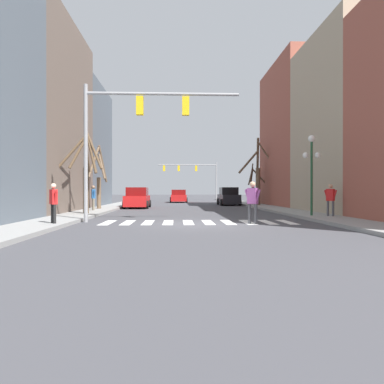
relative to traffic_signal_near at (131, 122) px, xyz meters
The scene contains 20 objects.
ground_plane 5.61m from the traffic_signal_near, 22.13° to the right, with size 240.00×240.00×0.00m, color #424247.
sidewalk_left 5.73m from the traffic_signal_near, 159.77° to the right, with size 2.12×90.00×0.15m.
sidewalk_right 10.51m from the traffic_signal_near, ahead, with size 2.12×90.00×0.15m.
building_row_left 10.10m from the traffic_signal_near, 137.58° to the left, with size 6.00×28.15×12.12m.
building_row_right 15.33m from the traffic_signal_near, 28.07° to the left, with size 6.00×27.58×12.50m.
crosswalk_stripes 5.48m from the traffic_signal_near, ahead, with size 8.55×2.60×0.01m.
traffic_signal_near is the anchor object (origin of this frame).
traffic_signal_far 39.35m from the traffic_signal_near, 83.16° to the left, with size 8.84×0.28×5.74m.
street_lamp_right_corner 9.41m from the traffic_signal_near, 12.59° to the left, with size 0.95×0.36×4.17m.
car_at_intersection 14.49m from the traffic_signal_near, 94.74° to the left, with size 2.03×4.60×1.70m.
car_parked_left_mid 21.43m from the traffic_signal_near, 69.90° to the left, with size 1.99×4.75×1.77m.
car_parked_right_mid 29.19m from the traffic_signal_near, 85.35° to the left, with size 2.10×4.82×1.56m.
pedestrian_near_right_corner 4.96m from the traffic_signal_near, 141.35° to the right, with size 0.47×0.59×1.57m.
pedestrian_crossing_street 9.18m from the traffic_signal_near, 113.64° to the left, with size 0.33×0.68×1.62m.
pedestrian_on_right_sidewalk 6.47m from the traffic_signal_near, 12.54° to the right, with size 0.65×0.60×1.83m.
pedestrian_waiting_at_curb 10.51m from the traffic_signal_near, ahead, with size 0.50×0.59×1.62m.
street_tree_right_far 19.40m from the traffic_signal_near, 60.55° to the left, with size 3.66×2.06×6.14m.
street_tree_left_near 5.64m from the traffic_signal_near, 125.94° to the left, with size 2.64×2.06×4.80m.
street_tree_left_far 10.77m from the traffic_signal_near, 109.67° to the left, with size 1.85×2.55×4.56m.
street_tree_right_near 20.91m from the traffic_signal_near, 62.83° to the left, with size 1.98×0.95×3.91m.
Camera 1 is at (-0.99, -15.86, 1.43)m, focal length 35.00 mm.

